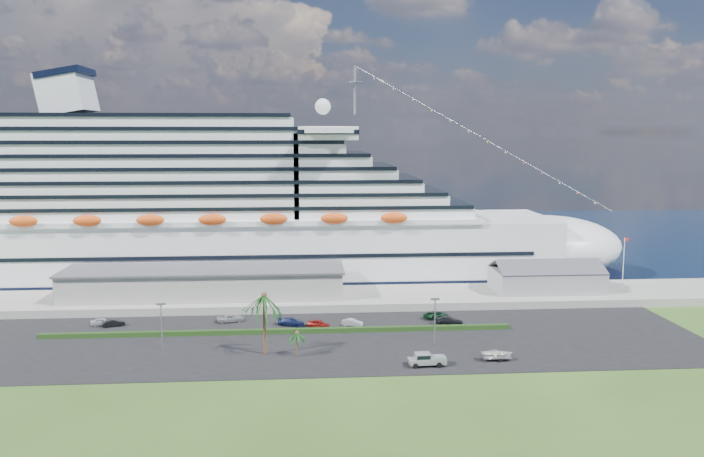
{
  "coord_description": "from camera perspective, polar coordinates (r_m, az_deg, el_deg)",
  "views": [
    {
      "loc": [
        -3.51,
        -109.48,
        37.63
      ],
      "look_at": [
        6.78,
        30.0,
        17.96
      ],
      "focal_mm": 35.0,
      "sensor_mm": 36.0,
      "label": 1
    }
  ],
  "objects": [
    {
      "name": "palm_short",
      "position": [
        117.02,
        -4.58,
        -8.89
      ],
      "size": [
        3.53,
        3.53,
        4.56
      ],
      "color": "#47301E",
      "rests_on": "ground"
    },
    {
      "name": "parked_car_0",
      "position": [
        144.08,
        -20.08,
        -7.29
      ],
      "size": [
        4.39,
        2.28,
        1.43
      ],
      "primitive_type": "imported",
      "rotation": [
        0.0,
        0.0,
        1.72
      ],
      "color": "silver",
      "rests_on": "asphalt_lot"
    },
    {
      "name": "parked_car_4",
      "position": [
        134.14,
        -2.81,
        -7.91
      ],
      "size": [
        4.8,
        3.48,
        1.52
      ],
      "primitive_type": "imported",
      "rotation": [
        0.0,
        0.0,
        1.14
      ],
      "color": "maroon",
      "rests_on": "asphalt_lot"
    },
    {
      "name": "terminal_building",
      "position": [
        154.5,
        -12.15,
        -4.37
      ],
      "size": [
        61.0,
        15.0,
        6.3
      ],
      "color": "gray",
      "rests_on": "wharf"
    },
    {
      "name": "palm_tall",
      "position": [
        117.17,
        -7.31,
        -6.1
      ],
      "size": [
        8.82,
        8.82,
        11.13
      ],
      "color": "#47301E",
      "rests_on": "ground"
    },
    {
      "name": "parked_car_5",
      "position": [
        135.08,
        0.01,
        -7.82
      ],
      "size": [
        4.35,
        2.81,
        1.35
      ],
      "primitive_type": "imported",
      "rotation": [
        0.0,
        0.0,
        1.2
      ],
      "color": "#A8A9AF",
      "rests_on": "asphalt_lot"
    },
    {
      "name": "ground",
      "position": [
        115.82,
        -2.29,
        -10.96
      ],
      "size": [
        420.0,
        420.0,
        0.0
      ],
      "primitive_type": "plane",
      "color": "#2E4F1A",
      "rests_on": "ground"
    },
    {
      "name": "asphalt_lot",
      "position": [
        126.25,
        -2.47,
        -9.31
      ],
      "size": [
        140.0,
        38.0,
        0.12
      ],
      "primitive_type": "cube",
      "color": "black",
      "rests_on": "ground"
    },
    {
      "name": "port_shed",
      "position": [
        162.88,
        15.85,
        -4.08
      ],
      "size": [
        24.0,
        12.31,
        7.37
      ],
      "color": "gray",
      "rests_on": "wharf"
    },
    {
      "name": "cruise_ship",
      "position": [
        175.67,
        -10.08,
        1.04
      ],
      "size": [
        191.0,
        38.0,
        54.0
      ],
      "color": "silver",
      "rests_on": "ground"
    },
    {
      "name": "lamp_post_left",
      "position": [
        124.27,
        -15.56,
        -7.35
      ],
      "size": [
        1.6,
        0.35,
        8.27
      ],
      "color": "gray",
      "rests_on": "asphalt_lot"
    },
    {
      "name": "parked_car_1",
      "position": [
        142.5,
        -19.21,
        -7.42
      ],
      "size": [
        4.5,
        2.92,
        1.4
      ],
      "primitive_type": "imported",
      "rotation": [
        0.0,
        0.0,
        1.94
      ],
      "color": "black",
      "rests_on": "asphalt_lot"
    },
    {
      "name": "parked_car_2",
      "position": [
        140.01,
        -10.07,
        -7.34
      ],
      "size": [
        5.83,
        3.8,
        1.49
      ],
      "primitive_type": "imported",
      "rotation": [
        0.0,
        0.0,
        1.84
      ],
      "color": "#A3A6AC",
      "rests_on": "asphalt_lot"
    },
    {
      "name": "wharf",
      "position": [
        153.97,
        -2.81,
        -5.81
      ],
      "size": [
        240.0,
        20.0,
        1.8
      ],
      "primitive_type": "cube",
      "color": "gray",
      "rests_on": "ground"
    },
    {
      "name": "lamp_post_right",
      "position": [
        124.08,
        6.91,
        -7.14
      ],
      "size": [
        1.6,
        0.35,
        8.27
      ],
      "color": "gray",
      "rests_on": "asphalt_lot"
    },
    {
      "name": "water",
      "position": [
        242.44,
        -3.34,
        -0.94
      ],
      "size": [
        420.0,
        160.0,
        0.02
      ],
      "primitive_type": "cube",
      "color": "black",
      "rests_on": "ground"
    },
    {
      "name": "flagpole",
      "position": [
        169.17,
        21.65,
        -2.56
      ],
      "size": [
        1.08,
        0.16,
        12.0
      ],
      "color": "silver",
      "rests_on": "wharf"
    },
    {
      "name": "parked_car_6",
      "position": [
        141.28,
        7.03,
        -7.14
      ],
      "size": [
        5.79,
        4.05,
        1.47
      ],
      "primitive_type": "imported",
      "rotation": [
        0.0,
        0.0,
        1.91
      ],
      "color": "black",
      "rests_on": "asphalt_lot"
    },
    {
      "name": "boat_trailer",
      "position": [
        117.8,
        11.96,
        -10.16
      ],
      "size": [
        5.94,
        3.78,
        1.71
      ],
      "color": "gray",
      "rests_on": "asphalt_lot"
    },
    {
      "name": "pickup_truck",
      "position": [
        113.41,
        6.21,
        -10.73
      ],
      "size": [
        6.13,
        2.47,
        2.13
      ],
      "color": "black",
      "rests_on": "asphalt_lot"
    },
    {
      "name": "parked_car_7",
      "position": [
        137.33,
        8.07,
        -7.59
      ],
      "size": [
        5.73,
        3.18,
        1.57
      ],
      "primitive_type": "imported",
      "rotation": [
        0.0,
        0.0,
        1.38
      ],
      "color": "black",
      "rests_on": "asphalt_lot"
    },
    {
      "name": "parked_car_3",
      "position": [
        135.63,
        -5.08,
        -7.74
      ],
      "size": [
        5.75,
        3.96,
        1.55
      ],
      "primitive_type": "imported",
      "rotation": [
        0.0,
        0.0,
        1.2
      ],
      "color": "#151F4A",
      "rests_on": "asphalt_lot"
    },
    {
      "name": "hedge",
      "position": [
        130.92,
        -6.08,
        -8.49
      ],
      "size": [
        88.0,
        1.1,
        0.9
      ],
      "primitive_type": "cube",
      "color": "black",
      "rests_on": "asphalt_lot"
    }
  ]
}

